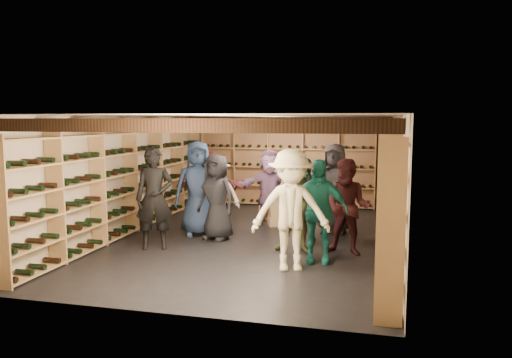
{
  "coord_description": "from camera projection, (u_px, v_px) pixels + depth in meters",
  "views": [
    {
      "loc": [
        2.41,
        -9.37,
        2.34
      ],
      "look_at": [
        0.06,
        0.2,
        1.15
      ],
      "focal_mm": 35.0,
      "sensor_mm": 36.0,
      "label": 1
    }
  ],
  "objects": [
    {
      "name": "ground",
      "position": [
        251.0,
        238.0,
        9.88
      ],
      "size": [
        8.0,
        8.0,
        0.0
      ],
      "primitive_type": "plane",
      "color": "black",
      "rests_on": "ground"
    },
    {
      "name": "walls",
      "position": [
        250.0,
        178.0,
        9.74
      ],
      "size": [
        5.52,
        8.02,
        2.4
      ],
      "color": "#BBAC91",
      "rests_on": "ground"
    },
    {
      "name": "ceiling",
      "position": [
        250.0,
        116.0,
        9.59
      ],
      "size": [
        5.5,
        8.0,
        0.01
      ],
      "primitive_type": "cube",
      "color": "beige",
      "rests_on": "walls"
    },
    {
      "name": "person_11",
      "position": [
        270.0,
        188.0,
        11.01
      ],
      "size": [
        1.62,
        0.8,
        1.67
      ],
      "primitive_type": "imported",
      "rotation": [
        0.0,
        0.0,
        0.2
      ],
      "color": "gray",
      "rests_on": "ground"
    },
    {
      "name": "ceiling_joists",
      "position": [
        250.0,
        123.0,
        9.61
      ],
      "size": [
        5.4,
        7.12,
        0.18
      ],
      "color": "black",
      "rests_on": "ground"
    },
    {
      "name": "person_3",
      "position": [
        291.0,
        210.0,
        7.69
      ],
      "size": [
        1.36,
        0.99,
        1.88
      ],
      "primitive_type": "imported",
      "rotation": [
        0.0,
        0.0,
        0.26
      ],
      "color": "beige",
      "rests_on": "ground"
    },
    {
      "name": "crate_stack_right",
      "position": [
        272.0,
        213.0,
        11.62
      ],
      "size": [
        0.59,
        0.5,
        0.34
      ],
      "rotation": [
        0.0,
        0.0,
        -0.39
      ],
      "color": "tan",
      "rests_on": "ground"
    },
    {
      "name": "person_8",
      "position": [
        348.0,
        207.0,
        8.6
      ],
      "size": [
        0.93,
        0.79,
        1.67
      ],
      "primitive_type": "imported",
      "rotation": [
        0.0,
        0.0,
        -0.22
      ],
      "color": "#451B1F",
      "rests_on": "ground"
    },
    {
      "name": "person_12",
      "position": [
        334.0,
        189.0,
        10.22
      ],
      "size": [
        0.98,
        0.71,
        1.85
      ],
      "primitive_type": "imported",
      "rotation": [
        0.0,
        0.0,
        -0.14
      ],
      "color": "#302F33",
      "rests_on": "ground"
    },
    {
      "name": "crate_stack_left",
      "position": [
        280.0,
        210.0,
        11.01
      ],
      "size": [
        0.59,
        0.5,
        0.68
      ],
      "rotation": [
        0.0,
        0.0,
        0.41
      ],
      "color": "tan",
      "rests_on": "ground"
    },
    {
      "name": "wine_rack_left",
      "position": [
        131.0,
        180.0,
        10.36
      ],
      "size": [
        0.32,
        7.5,
        2.15
      ],
      "color": "#A68150",
      "rests_on": "ground"
    },
    {
      "name": "person_5",
      "position": [
        211.0,
        188.0,
        10.98
      ],
      "size": [
        1.55,
        0.58,
        1.64
      ],
      "primitive_type": "imported",
      "rotation": [
        0.0,
        0.0,
        0.06
      ],
      "color": "brown",
      "rests_on": "ground"
    },
    {
      "name": "person_1",
      "position": [
        154.0,
        198.0,
        8.96
      ],
      "size": [
        0.79,
        0.66,
        1.84
      ],
      "primitive_type": "imported",
      "rotation": [
        0.0,
        0.0,
        0.38
      ],
      "color": "black",
      "rests_on": "ground"
    },
    {
      "name": "person_9",
      "position": [
        217.0,
        193.0,
        10.47
      ],
      "size": [
        1.05,
        0.63,
        1.58
      ],
      "primitive_type": "imported",
      "rotation": [
        0.0,
        0.0,
        -0.05
      ],
      "color": "#BAB1AA",
      "rests_on": "ground"
    },
    {
      "name": "person_10",
      "position": [
        304.0,
        199.0,
        9.58
      ],
      "size": [
        1.02,
        0.74,
        1.61
      ],
      "primitive_type": "imported",
      "rotation": [
        0.0,
        0.0,
        0.42
      ],
      "color": "#25483A",
      "rests_on": "ground"
    },
    {
      "name": "wine_rack_right",
      "position": [
        386.0,
        188.0,
        9.14
      ],
      "size": [
        0.32,
        7.5,
        2.15
      ],
      "color": "#A68150",
      "rests_on": "ground"
    },
    {
      "name": "person_4",
      "position": [
        318.0,
        211.0,
        8.12
      ],
      "size": [
        1.04,
        0.55,
        1.7
      ],
      "primitive_type": "imported",
      "rotation": [
        0.0,
        0.0,
        0.13
      ],
      "color": "#1B7B71",
      "rests_on": "ground"
    },
    {
      "name": "person_6",
      "position": [
        198.0,
        188.0,
        10.03
      ],
      "size": [
        1.09,
        0.9,
        1.91
      ],
      "primitive_type": "imported",
      "rotation": [
        0.0,
        0.0,
        0.36
      ],
      "color": "#1C2C49",
      "rests_on": "ground"
    },
    {
      "name": "person_2",
      "position": [
        297.0,
        203.0,
        8.73
      ],
      "size": [
        0.92,
        0.75,
        1.75
      ],
      "primitive_type": "imported",
      "rotation": [
        0.0,
        0.0,
        -0.11
      ],
      "color": "#4C5631",
      "rests_on": "ground"
    },
    {
      "name": "crate_loose",
      "position": [
        305.0,
        219.0,
        11.29
      ],
      "size": [
        0.57,
        0.44,
        0.17
      ],
      "primitive_type": "cube",
      "rotation": [
        0.0,
        0.0,
        0.25
      ],
      "color": "tan",
      "rests_on": "ground"
    },
    {
      "name": "wine_rack_back",
      "position": [
        286.0,
        166.0,
        13.44
      ],
      "size": [
        4.7,
        0.3,
        2.15
      ],
      "color": "#A68150",
      "rests_on": "ground"
    },
    {
      "name": "person_0",
      "position": [
        217.0,
        197.0,
        9.67
      ],
      "size": [
        0.95,
        0.78,
        1.67
      ],
      "primitive_type": "imported",
      "rotation": [
        0.0,
        0.0,
        -0.35
      ],
      "color": "black",
      "rests_on": "ground"
    }
  ]
}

